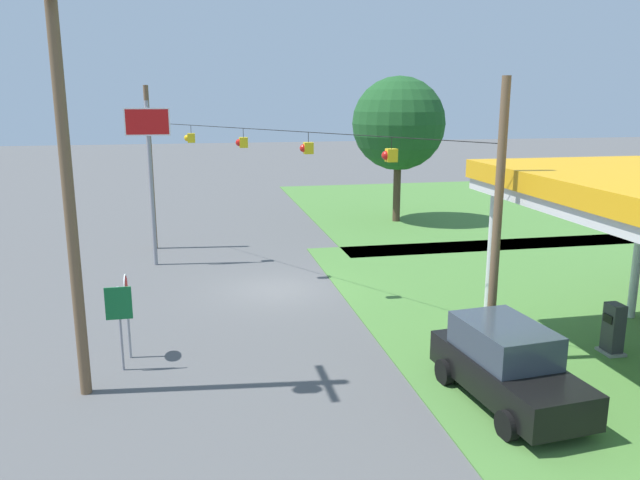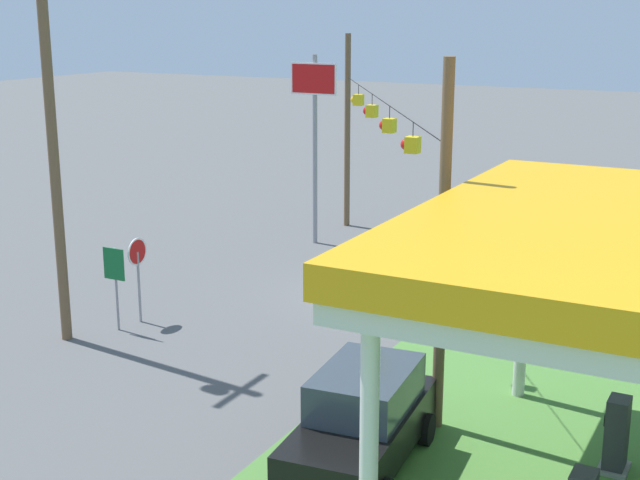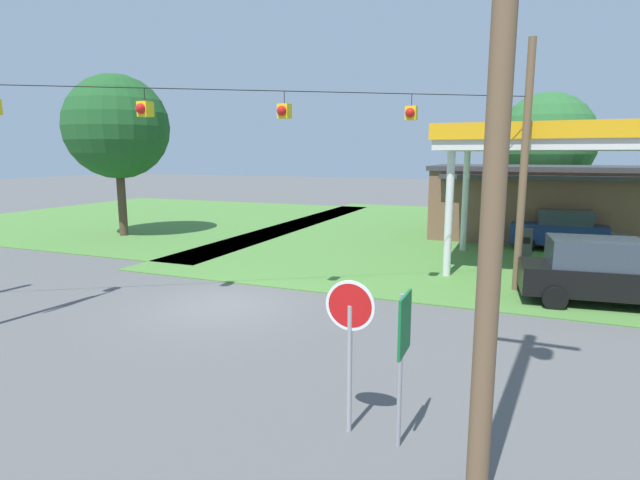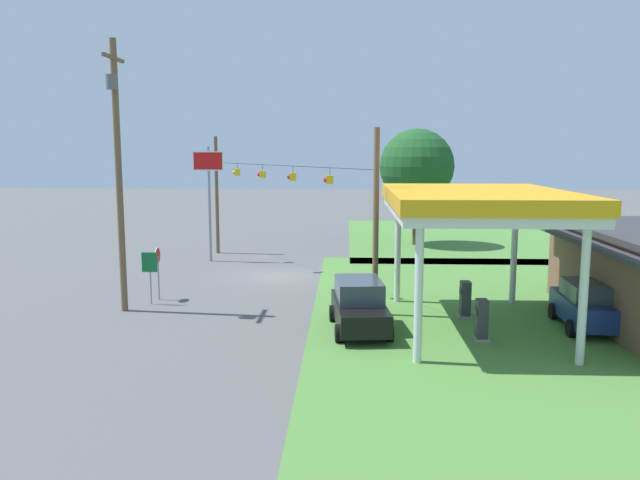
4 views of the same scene
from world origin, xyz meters
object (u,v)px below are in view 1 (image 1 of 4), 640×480
fuel_pump_near (613,331)px  car_at_pumps_front (507,365)px  route_sign (119,312)px  stop_sign_roadside (126,298)px  stop_sign_overhead (149,152)px  utility_pole_main (63,139)px  tree_west_verge (399,124)px

fuel_pump_near → car_at_pumps_front: 4.93m
route_sign → stop_sign_roadside: bearing=172.6°
stop_sign_overhead → utility_pole_main: 12.53m
car_at_pumps_front → route_sign: 10.15m
stop_sign_roadside → tree_west_verge: (-17.69, 13.86, 3.99)m
route_sign → tree_west_verge: size_ratio=0.28×
stop_sign_roadside → utility_pole_main: bearing=156.6°
route_sign → tree_west_verge: 23.59m
fuel_pump_near → stop_sign_overhead: 19.19m
stop_sign_roadside → route_sign: 0.88m
fuel_pump_near → tree_west_verge: (-20.25, 0.12, 5.07)m
tree_west_verge → stop_sign_roadside: bearing=-38.1°
route_sign → tree_west_verge: tree_west_verge is taller
car_at_pumps_front → stop_sign_roadside: 10.41m
stop_sign_overhead → route_sign: stop_sign_overhead is taller
car_at_pumps_front → fuel_pump_near: bearing=109.3°
fuel_pump_near → stop_sign_roadside: 14.02m
fuel_pump_near → car_at_pumps_front: (2.08, -4.46, 0.26)m
fuel_pump_near → stop_sign_overhead: (-12.88, -13.56, 4.31)m
route_sign → utility_pole_main: (1.22, -0.79, 4.69)m
car_at_pumps_front → route_sign: size_ratio=1.98×
fuel_pump_near → car_at_pumps_front: bearing=-65.0°
stop_sign_overhead → stop_sign_roadside: bearing=-1.0°
fuel_pump_near → car_at_pumps_front: size_ratio=0.33×
fuel_pump_near → route_sign: size_ratio=0.64×
car_at_pumps_front → stop_sign_roadside: bearing=-122.2°
fuel_pump_near → utility_pole_main: size_ratio=0.13×
fuel_pump_near → tree_west_verge: tree_west_verge is taller
stop_sign_roadside → utility_pole_main: (2.08, -0.90, 4.58)m
car_at_pumps_front → stop_sign_roadside: (-4.63, -9.28, 0.82)m
fuel_pump_near → stop_sign_roadside: stop_sign_roadside is taller
stop_sign_roadside → tree_west_verge: size_ratio=0.29×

